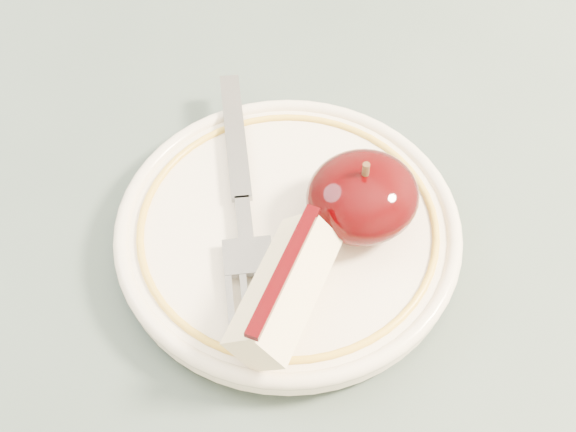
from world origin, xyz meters
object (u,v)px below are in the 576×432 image
table (293,265)px  fork (242,201)px  apple_half (363,197)px  plate (288,231)px

table → fork: bearing=-167.0°
fork → apple_half: bearing=-103.6°
apple_half → fork: apple_half is taller
plate → fork: (-0.02, 0.03, 0.01)m
apple_half → fork: 0.07m
table → plate: bearing=-124.7°
table → apple_half: (0.01, -0.05, 0.13)m
fork → table: bearing=-53.5°
apple_half → fork: size_ratio=0.35×
table → plate: size_ratio=4.59×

